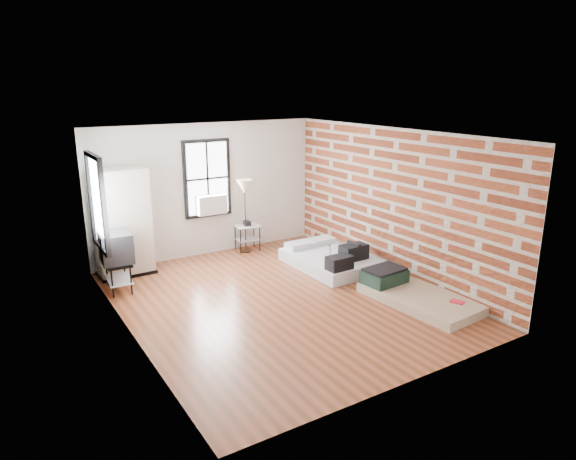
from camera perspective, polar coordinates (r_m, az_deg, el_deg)
ground at (r=8.87m, az=-0.91°, el=-7.76°), size 6.00×6.00×0.00m
room_shell at (r=8.74m, az=-0.88°, el=3.87°), size 5.02×6.02×2.80m
mattress_main at (r=10.39m, az=4.92°, el=-3.22°), size 1.41×1.90×0.60m
mattress_bare at (r=9.07m, az=13.55°, el=-6.80°), size 1.20×2.07×0.43m
wardrobe at (r=10.21m, az=-17.94°, el=0.75°), size 1.05×0.62×2.06m
side_table at (r=11.32m, az=-4.55°, el=-0.06°), size 0.55×0.46×0.67m
floor_lamp at (r=11.01m, az=-4.85°, el=4.40°), size 0.34×0.34×1.61m
tv_stand at (r=9.51m, az=-18.53°, el=-2.05°), size 0.58×0.79×1.06m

